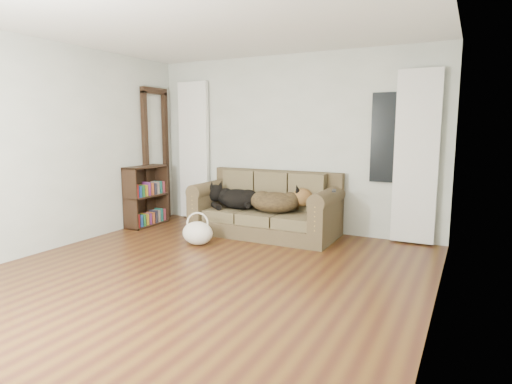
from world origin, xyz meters
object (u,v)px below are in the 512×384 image
at_px(dog_black_lab, 236,199).
at_px(tote_bag, 198,233).
at_px(dog_shepherd, 278,202).
at_px(sofa, 264,204).
at_px(bookshelf, 146,194).

bearing_deg(dog_black_lab, tote_bag, -79.27).
bearing_deg(dog_shepherd, dog_black_lab, -5.27).
bearing_deg(sofa, dog_shepherd, -4.40).
height_order(sofa, tote_bag, sofa).
distance_m(dog_black_lab, tote_bag, 0.94).
bearing_deg(dog_shepherd, bookshelf, 2.80).
distance_m(sofa, dog_black_lab, 0.47).
distance_m(sofa, bookshelf, 1.94).
bearing_deg(tote_bag, bookshelf, 156.99).
bearing_deg(dog_shepherd, tote_bag, 44.14).
height_order(dog_black_lab, bookshelf, bookshelf).
bearing_deg(dog_black_lab, sofa, 17.33).
distance_m(dog_black_lab, bookshelf, 1.48).
bearing_deg(tote_bag, dog_black_lab, 85.33).
distance_m(sofa, dog_shepherd, 0.22).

